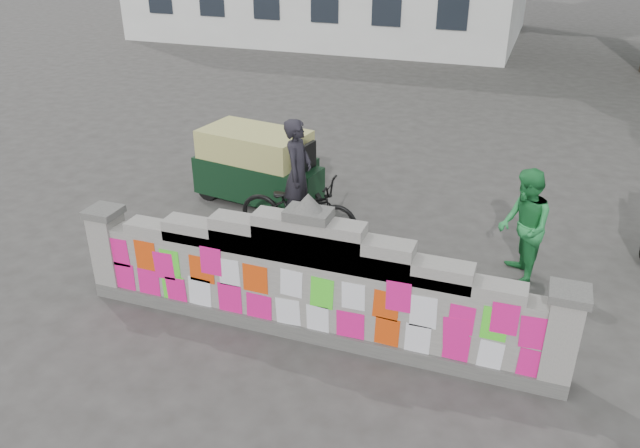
{
  "coord_description": "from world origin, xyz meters",
  "views": [
    {
      "loc": [
        2.4,
        -6.25,
        4.96
      ],
      "look_at": [
        -0.21,
        1.0,
        1.1
      ],
      "focal_mm": 35.0,
      "sensor_mm": 36.0,
      "label": 1
    }
  ],
  "objects_px": {
    "cyclist_bike": "(299,208)",
    "cyclist_rider": "(298,187)",
    "rickshaw_left": "(258,165)",
    "pedestrian": "(524,227)"
  },
  "relations": [
    {
      "from": "pedestrian",
      "to": "rickshaw_left",
      "type": "relative_size",
      "value": 0.69
    },
    {
      "from": "cyclist_bike",
      "to": "cyclist_rider",
      "type": "relative_size",
      "value": 1.12
    },
    {
      "from": "cyclist_bike",
      "to": "rickshaw_left",
      "type": "xyz_separation_m",
      "value": [
        -1.27,
        1.16,
        0.17
      ]
    },
    {
      "from": "cyclist_rider",
      "to": "rickshaw_left",
      "type": "bearing_deg",
      "value": 45.21
    },
    {
      "from": "pedestrian",
      "to": "cyclist_rider",
      "type": "bearing_deg",
      "value": -108.98
    },
    {
      "from": "pedestrian",
      "to": "rickshaw_left",
      "type": "xyz_separation_m",
      "value": [
        -4.86,
        1.33,
        -0.16
      ]
    },
    {
      "from": "rickshaw_left",
      "to": "cyclist_bike",
      "type": "bearing_deg",
      "value": -33.28
    },
    {
      "from": "cyclist_rider",
      "to": "rickshaw_left",
      "type": "xyz_separation_m",
      "value": [
        -1.27,
        1.16,
        -0.2
      ]
    },
    {
      "from": "cyclist_bike",
      "to": "cyclist_rider",
      "type": "bearing_deg",
      "value": -0.0
    },
    {
      "from": "rickshaw_left",
      "to": "cyclist_rider",
      "type": "bearing_deg",
      "value": -33.28
    }
  ]
}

